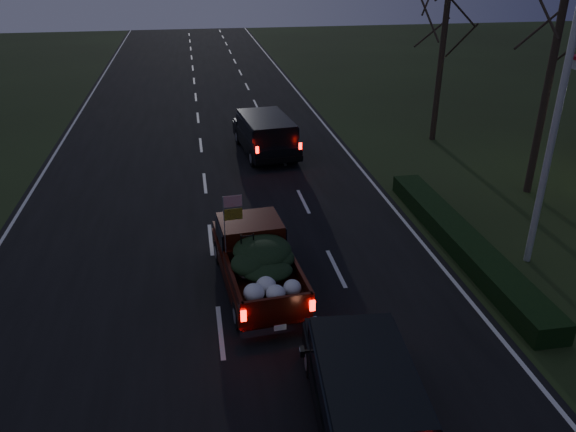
{
  "coord_description": "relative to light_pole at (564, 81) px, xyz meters",
  "views": [
    {
      "loc": [
        -0.29,
        -11.49,
        8.61
      ],
      "look_at": [
        2.35,
        3.67,
        1.3
      ],
      "focal_mm": 35.0,
      "sensor_mm": 36.0,
      "label": 1
    }
  ],
  "objects": [
    {
      "name": "pickup_truck",
      "position": [
        -8.33,
        -0.05,
        -4.53
      ],
      "size": [
        2.25,
        4.99,
        2.54
      ],
      "rotation": [
        0.0,
        0.0,
        0.08
      ],
      "color": "#391007",
      "rests_on": "ground"
    },
    {
      "name": "bare_tree_far",
      "position": [
        2.0,
        12.0,
        -0.25
      ],
      "size": [
        3.6,
        3.6,
        7.0
      ],
      "color": "black",
      "rests_on": "ground"
    },
    {
      "name": "hedge_row",
      "position": [
        -1.7,
        1.0,
        -5.18
      ],
      "size": [
        1.0,
        10.0,
        0.6
      ],
      "primitive_type": "cube",
      "color": "black",
      "rests_on": "ground"
    },
    {
      "name": "ground",
      "position": [
        -9.5,
        -2.0,
        -5.48
      ],
      "size": [
        120.0,
        120.0,
        0.0
      ],
      "primitive_type": "plane",
      "color": "black",
      "rests_on": "ground"
    },
    {
      "name": "road_asphalt",
      "position": [
        -9.5,
        -2.0,
        -5.47
      ],
      "size": [
        14.0,
        120.0,
        0.02
      ],
      "primitive_type": "cube",
      "color": "black",
      "rests_on": "ground"
    },
    {
      "name": "bare_tree_mid",
      "position": [
        3.0,
        5.0,
        0.87
      ],
      "size": [
        3.6,
        3.6,
        8.5
      ],
      "color": "black",
      "rests_on": "ground"
    },
    {
      "name": "lead_suv",
      "position": [
        -6.53,
        11.21,
        -4.39
      ],
      "size": [
        2.61,
        5.22,
        1.45
      ],
      "rotation": [
        0.0,
        0.0,
        0.1
      ],
      "color": "black",
      "rests_on": "ground"
    },
    {
      "name": "light_pole",
      "position": [
        0.0,
        0.0,
        0.0
      ],
      "size": [
        0.5,
        0.9,
        9.16
      ],
      "color": "silver",
      "rests_on": "ground"
    },
    {
      "name": "rear_suv",
      "position": [
        -6.91,
        -5.51,
        -4.51
      ],
      "size": [
        2.22,
        4.6,
        1.28
      ],
      "rotation": [
        0.0,
        0.0,
        -0.08
      ],
      "color": "black",
      "rests_on": "ground"
    }
  ]
}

